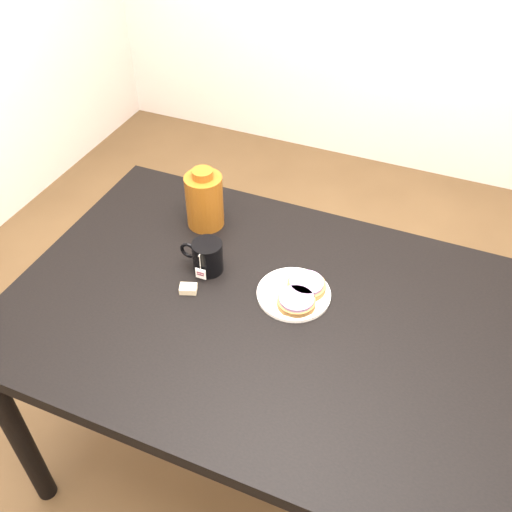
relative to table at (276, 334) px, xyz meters
name	(u,v)px	position (x,y,z in m)	size (l,w,h in m)	color
ground_plane	(272,460)	(0.00, 0.00, -0.67)	(4.00, 4.00, 0.00)	brown
table	(276,334)	(0.00, 0.00, 0.00)	(1.40, 0.90, 0.75)	black
plate	(294,293)	(0.02, 0.07, 0.09)	(0.19, 0.19, 0.01)	white
bagel_back	(306,285)	(0.04, 0.10, 0.11)	(0.12, 0.12, 0.03)	brown
bagel_front	(296,301)	(0.04, 0.03, 0.11)	(0.13, 0.13, 0.03)	brown
mug	(207,256)	(-0.24, 0.08, 0.13)	(0.13, 0.09, 0.09)	black
teabag_pouch	(188,289)	(-0.25, -0.02, 0.09)	(0.04, 0.03, 0.02)	#C6B793
bagel_package	(204,200)	(-0.33, 0.26, 0.17)	(0.14, 0.14, 0.19)	#582B0B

